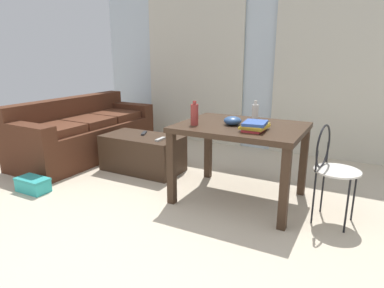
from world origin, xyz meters
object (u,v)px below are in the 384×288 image
book_stack (255,126)px  tv_remote_primary (160,139)px  tv_remote_secondary (144,133)px  coffee_table (143,153)px  bottle_far (255,111)px  bowl (233,121)px  couch (84,134)px  bottle_near (194,114)px  shoebox (33,185)px  wire_chair (330,162)px  craft_table (241,135)px

book_stack → tv_remote_primary: bearing=164.5°
tv_remote_secondary → coffee_table: bearing=-93.8°
bottle_far → tv_remote_primary: (-1.04, -0.18, -0.38)m
bowl → tv_remote_secondary: bowl is taller
couch → book_stack: bearing=-11.0°
coffee_table → bottle_far: 1.49m
bottle_near → bowl: (0.32, 0.17, -0.06)m
couch → coffee_table: couch is taller
bowl → couch: bearing=170.9°
tv_remote_secondary → bottle_near: bearing=-53.3°
coffee_table → bottle_near: (0.95, -0.44, 0.63)m
bottle_near → shoebox: (-1.57, -0.64, -0.77)m
couch → coffee_table: bearing=-5.2°
wire_chair → bowl: bearing=178.6°
coffee_table → book_stack: size_ratio=3.42×
coffee_table → tv_remote_secondary: 0.25m
coffee_table → wire_chair: size_ratio=1.14×
tv_remote_primary → tv_remote_secondary: 0.38m
coffee_table → wire_chair: 2.19m
craft_table → wire_chair: wire_chair is taller
couch → tv_remote_primary: couch is taller
bottle_near → book_stack: (0.57, 0.04, -0.06)m
tv_remote_primary → couch: bearing=174.0°
bottle_near → shoebox: size_ratio=0.65×
couch → coffee_table: 1.07m
bottle_far → tv_remote_secondary: 1.44m
shoebox → bottle_near: bearing=22.3°
couch → craft_table: bearing=-7.8°
shoebox → coffee_table: bearing=60.3°
bottle_near → shoebox: bearing=-157.7°
bottle_far → bowl: 0.40m
bowl → shoebox: bowl is taller
bowl → tv_remote_primary: bearing=167.9°
tv_remote_primary → bowl: bearing=-11.2°
coffee_table → craft_table: (1.33, -0.23, 0.43)m
craft_table → shoebox: size_ratio=3.32×
bottle_far → book_stack: size_ratio=0.67×
couch → tv_remote_secondary: size_ratio=11.10×
coffee_table → tv_remote_primary: 0.39m
shoebox → bottle_far: bearing=31.2°
book_stack → shoebox: 2.35m
tv_remote_primary → bottle_near: bearing=-29.4°
bottle_near → bottle_far: bottle_near is taller
craft_table → tv_remote_primary: (-1.02, 0.16, -0.20)m
coffee_table → tv_remote_secondary: tv_remote_secondary is taller
wire_chair → book_stack: size_ratio=2.98×
wire_chair → bottle_far: bearing=152.8°
shoebox → book_stack: bearing=17.6°
couch → tv_remote_secondary: bearing=-0.6°
bottle_far → wire_chair: bearing=-27.2°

